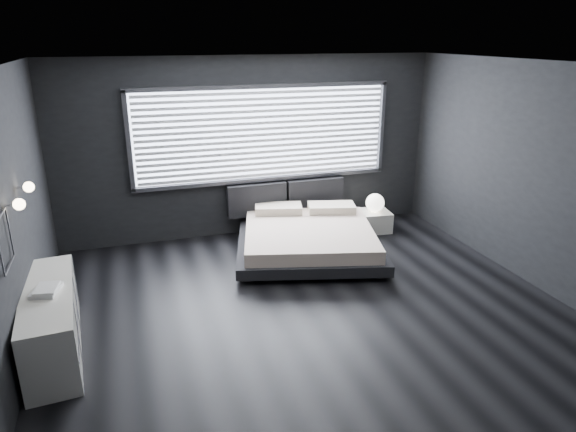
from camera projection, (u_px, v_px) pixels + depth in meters
name	position (u px, v px, depth m)	size (l,w,h in m)	color
room	(312.00, 198.00, 5.61)	(6.04, 6.00, 2.80)	black
window	(264.00, 134.00, 8.01)	(4.14, 0.09, 1.52)	white
headboard	(286.00, 197.00, 8.41)	(1.96, 0.16, 0.52)	black
sconce_near	(19.00, 204.00, 4.75)	(0.18, 0.11, 0.11)	silver
sconce_far	(28.00, 187.00, 5.29)	(0.18, 0.11, 0.11)	silver
wall_art_lower	(5.00, 241.00, 4.49)	(0.01, 0.48, 0.48)	#47474C
bed	(309.00, 238.00, 7.58)	(2.51, 2.44, 0.54)	black
nightstand	(372.00, 221.00, 8.50)	(0.57, 0.47, 0.33)	white
orb_lamp	(375.00, 203.00, 8.39)	(0.30, 0.30, 0.30)	white
dresser	(52.00, 321.00, 5.19)	(0.62, 1.76, 0.69)	white
book_stack	(46.00, 290.00, 5.03)	(0.30, 0.36, 0.06)	white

